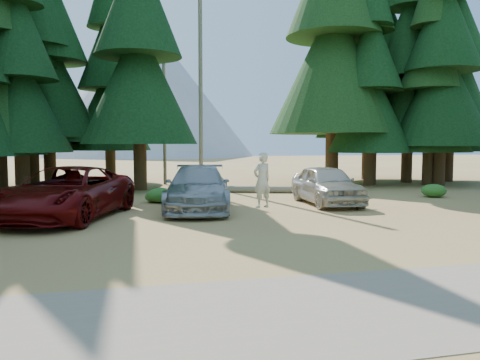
{
  "coord_description": "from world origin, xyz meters",
  "views": [
    {
      "loc": [
        -3.27,
        -12.81,
        2.46
      ],
      "look_at": [
        0.32,
        2.47,
        1.25
      ],
      "focal_mm": 35.0,
      "sensor_mm": 36.0,
      "label": 1
    }
  ],
  "objects": [
    {
      "name": "silver_minivan_right",
      "position": [
        4.53,
        4.91,
        0.8
      ],
      "size": [
        2.13,
        4.81,
        1.61
      ],
      "primitive_type": "imported",
      "rotation": [
        0.0,
        0.0,
        -0.05
      ],
      "color": "beige",
      "rests_on": "ground"
    },
    {
      "name": "frisbee_player",
      "position": [
        0.52,
        0.46,
        1.4
      ],
      "size": [
        0.71,
        0.59,
        1.65
      ],
      "rotation": [
        0.0,
        0.0,
        3.53
      ],
      "color": "beige",
      "rests_on": "ground"
    },
    {
      "name": "shrub_center_left",
      "position": [
        -2.06,
        6.97,
        0.31
      ],
      "size": [
        1.14,
        1.14,
        0.63
      ],
      "primitive_type": "ellipsoid",
      "color": "#1F6822",
      "rests_on": "ground"
    },
    {
      "name": "red_pickup",
      "position": [
        -5.32,
        3.39,
        0.86
      ],
      "size": [
        4.67,
        6.77,
        1.72
      ],
      "primitive_type": "imported",
      "rotation": [
        0.0,
        0.0,
        -0.32
      ],
      "color": "#5B0708",
      "rests_on": "ground"
    },
    {
      "name": "snag_front",
      "position": [
        0.8,
        14.5,
        6.0
      ],
      "size": [
        0.24,
        0.24,
        12.0
      ],
      "primitive_type": "cylinder",
      "color": "#746B5D",
      "rests_on": "ground"
    },
    {
      "name": "ground",
      "position": [
        0.0,
        0.0,
        0.0
      ],
      "size": [
        160.0,
        160.0,
        0.0
      ],
      "primitive_type": "plane",
      "color": "#AE7E49",
      "rests_on": "ground"
    },
    {
      "name": "gravel_strip",
      "position": [
        0.0,
        -6.5,
        0.01
      ],
      "size": [
        26.0,
        3.5,
        0.01
      ],
      "primitive_type": "cube",
      "color": "gray",
      "rests_on": "ground"
    },
    {
      "name": "shrub_right",
      "position": [
        5.29,
        9.73,
        0.26
      ],
      "size": [
        0.95,
        0.95,
        0.52
      ],
      "primitive_type": "ellipsoid",
      "color": "#1F6822",
      "rests_on": "ground"
    },
    {
      "name": "silver_minivan_center",
      "position": [
        -0.82,
        4.43,
        0.82
      ],
      "size": [
        3.24,
        5.96,
        1.64
      ],
      "primitive_type": "imported",
      "rotation": [
        0.0,
        0.0,
        -0.17
      ],
      "color": "#A4A7AC",
      "rests_on": "ground"
    },
    {
      "name": "log_right",
      "position": [
        2.6,
        10.02,
        0.17
      ],
      "size": [
        5.05,
        1.96,
        0.33
      ],
      "primitive_type": "cylinder",
      "rotation": [
        0.0,
        1.57,
        -0.32
      ],
      "color": "#746B5D",
      "rests_on": "ground"
    },
    {
      "name": "forest_belt_north",
      "position": [
        0.0,
        15.0,
        0.0
      ],
      "size": [
        36.0,
        7.0,
        22.0
      ],
      "primitive_type": null,
      "color": "black",
      "rests_on": "ground"
    },
    {
      "name": "shrub_center_right",
      "position": [
        0.73,
        9.2,
        0.27
      ],
      "size": [
        0.98,
        0.98,
        0.54
      ],
      "primitive_type": "ellipsoid",
      "color": "#1F6822",
      "rests_on": "ground"
    },
    {
      "name": "shrub_edge_east",
      "position": [
        10.42,
        6.11,
        0.31
      ],
      "size": [
        1.12,
        1.12,
        0.61
      ],
      "primitive_type": "ellipsoid",
      "color": "#1F6822",
      "rests_on": "ground"
    },
    {
      "name": "log_left",
      "position": [
        -5.86,
        9.91,
        0.17
      ],
      "size": [
        4.71,
        1.27,
        0.34
      ],
      "primitive_type": "cylinder",
      "rotation": [
        0.0,
        1.57,
        -0.2
      ],
      "color": "#746B5D",
      "rests_on": "ground"
    },
    {
      "name": "snag_back",
      "position": [
        -1.2,
        16.0,
        5.0
      ],
      "size": [
        0.2,
        0.2,
        10.0
      ],
      "primitive_type": "cylinder",
      "color": "#746B5D",
      "rests_on": "ground"
    },
    {
      "name": "mountain_peak",
      "position": [
        -2.59,
        88.23,
        12.71
      ],
      "size": [
        48.0,
        50.0,
        28.0
      ],
      "color": "#9A9BA2",
      "rests_on": "ground"
    },
    {
      "name": "shrub_far_left",
      "position": [
        -5.05,
        7.97,
        0.22
      ],
      "size": [
        0.79,
        0.79,
        0.44
      ],
      "primitive_type": "ellipsoid",
      "color": "#1F6822",
      "rests_on": "ground"
    },
    {
      "name": "log_mid",
      "position": [
        2.58,
        10.5,
        0.14
      ],
      "size": [
        2.95,
        2.17,
        0.28
      ],
      "primitive_type": "cylinder",
      "rotation": [
        0.0,
        1.57,
        -0.61
      ],
      "color": "#746B5D",
      "rests_on": "ground"
    },
    {
      "name": "shrub_left",
      "position": [
        -2.29,
        7.19,
        0.22
      ],
      "size": [
        0.81,
        0.81,
        0.44
      ],
      "primitive_type": "ellipsoid",
      "color": "#1F6822",
      "rests_on": "ground"
    },
    {
      "name": "shrub_far_right",
      "position": [
        6.85,
        7.04,
        0.3
      ],
      "size": [
        1.07,
        1.07,
        0.59
      ],
      "primitive_type": "ellipsoid",
      "color": "#1F6822",
      "rests_on": "ground"
    }
  ]
}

